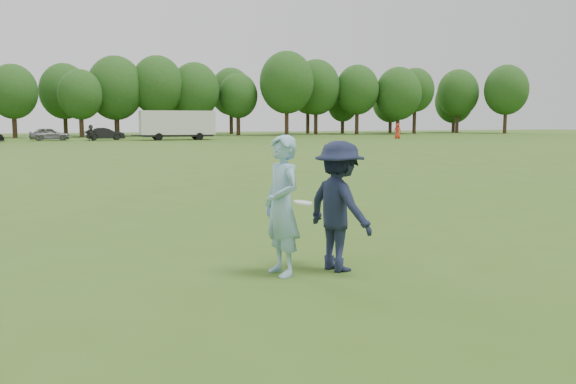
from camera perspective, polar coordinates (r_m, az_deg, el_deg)
name	(u,v)px	position (r m, az deg, el deg)	size (l,w,h in m)	color
ground	(313,271)	(9.28, 2.35, -7.40)	(200.00, 200.00, 0.00)	#3A5818
thrower	(282,206)	(8.88, -0.57, -1.29)	(0.75, 0.49, 2.06)	#82B2C9
defender	(339,206)	(9.19, 4.81, -1.33)	(1.27, 0.73, 1.96)	#171D33
player_far_c	(398,131)	(72.70, 10.21, 5.64)	(0.88, 0.57, 1.80)	red
player_far_d	(91,133)	(67.37, -17.96, 5.29)	(1.59, 0.51, 1.71)	#272727
car_e	(50,134)	(69.77, -21.42, 5.06)	(1.64, 4.08, 1.39)	slate
car_f	(105,134)	(69.65, -16.74, 5.23)	(1.43, 4.09, 1.35)	black
field_cone	(293,140)	(61.85, 0.43, 4.86)	(0.28, 0.28, 0.30)	#F9400D
disc_in_play	(303,203)	(8.66, 1.40, -1.00)	(0.33, 0.33, 0.07)	white
cargo_trailer	(177,124)	(68.37, -10.32, 6.30)	(9.00, 2.75, 3.20)	silver
treeline	(114,89)	(85.54, -15.95, 9.24)	(130.35, 18.39, 11.74)	#332114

